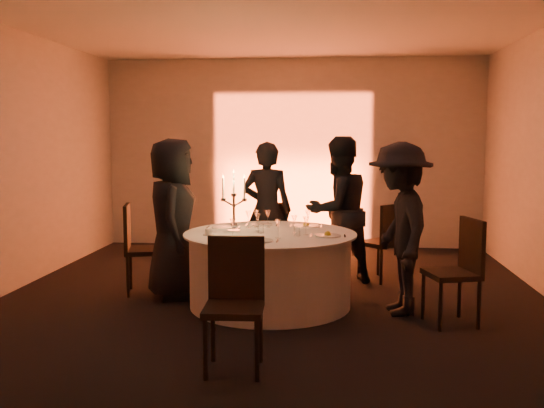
# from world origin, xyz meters

# --- Properties ---
(floor) EXTENTS (7.00, 7.00, 0.00)m
(floor) POSITION_xyz_m (0.00, 0.00, 0.00)
(floor) COLOR black
(floor) RESTS_ON ground
(ceiling) EXTENTS (7.00, 7.00, 0.00)m
(ceiling) POSITION_xyz_m (0.00, 0.00, 3.00)
(ceiling) COLOR silver
(ceiling) RESTS_ON wall_back
(wall_back) EXTENTS (7.00, 0.00, 7.00)m
(wall_back) POSITION_xyz_m (0.00, 3.50, 1.50)
(wall_back) COLOR #BDB8AF
(wall_back) RESTS_ON floor
(wall_front) EXTENTS (7.00, 0.00, 7.00)m
(wall_front) POSITION_xyz_m (0.00, -3.50, 1.50)
(wall_front) COLOR #BDB8AF
(wall_front) RESTS_ON floor
(uplighter_fixture) EXTENTS (0.25, 0.12, 0.10)m
(uplighter_fixture) POSITION_xyz_m (0.00, 3.20, 0.05)
(uplighter_fixture) COLOR black
(uplighter_fixture) RESTS_ON floor
(banquet_table) EXTENTS (1.80, 1.80, 0.77)m
(banquet_table) POSITION_xyz_m (0.00, 0.00, 0.38)
(banquet_table) COLOR black
(banquet_table) RESTS_ON floor
(chair_left) EXTENTS (0.54, 0.54, 1.01)m
(chair_left) POSITION_xyz_m (-1.53, 0.34, 0.57)
(chair_left) COLOR black
(chair_left) RESTS_ON floor
(chair_back_left) EXTENTS (0.43, 0.43, 0.92)m
(chair_back_left) POSITION_xyz_m (-0.12, 1.61, 0.52)
(chair_back_left) COLOR black
(chair_back_left) RESTS_ON floor
(chair_back_right) EXTENTS (0.59, 0.59, 0.96)m
(chair_back_right) POSITION_xyz_m (1.29, 1.19, 0.54)
(chair_back_right) COLOR black
(chair_back_right) RESTS_ON floor
(chair_right) EXTENTS (0.54, 0.54, 1.00)m
(chair_right) POSITION_xyz_m (1.84, -0.46, 0.57)
(chair_right) COLOR black
(chair_right) RESTS_ON floor
(chair_front) EXTENTS (0.46, 0.46, 1.00)m
(chair_front) POSITION_xyz_m (-0.09, -1.74, 0.57)
(chair_front) COLOR black
(chair_front) RESTS_ON floor
(guest_left) EXTENTS (0.71, 0.95, 1.75)m
(guest_left) POSITION_xyz_m (-1.10, 0.22, 0.87)
(guest_left) COLOR black
(guest_left) RESTS_ON floor
(guest_back_left) EXTENTS (0.67, 0.49, 1.71)m
(guest_back_left) POSITION_xyz_m (-0.17, 1.25, 0.85)
(guest_back_left) COLOR black
(guest_back_left) RESTS_ON floor
(guest_back_right) EXTENTS (1.09, 1.05, 1.77)m
(guest_back_right) POSITION_xyz_m (0.71, 1.00, 0.89)
(guest_back_right) COLOR black
(guest_back_right) RESTS_ON floor
(guest_right) EXTENTS (0.76, 1.18, 1.72)m
(guest_right) POSITION_xyz_m (1.31, -0.15, 0.86)
(guest_right) COLOR black
(guest_right) RESTS_ON floor
(plate_left) EXTENTS (0.36, 0.25, 0.01)m
(plate_left) POSITION_xyz_m (-0.55, 0.29, 0.78)
(plate_left) COLOR white
(plate_left) RESTS_ON banquet_table
(plate_back_left) EXTENTS (0.35, 0.25, 0.01)m
(plate_back_left) POSITION_xyz_m (-0.15, 0.52, 0.78)
(plate_back_left) COLOR white
(plate_back_left) RESTS_ON banquet_table
(plate_back_right) EXTENTS (0.35, 0.29, 0.08)m
(plate_back_right) POSITION_xyz_m (0.35, 0.48, 0.79)
(plate_back_right) COLOR white
(plate_back_right) RESTS_ON banquet_table
(plate_right) EXTENTS (0.36, 0.26, 0.08)m
(plate_right) POSITION_xyz_m (0.60, -0.17, 0.79)
(plate_right) COLOR white
(plate_right) RESTS_ON banquet_table
(plate_front) EXTENTS (0.36, 0.26, 0.01)m
(plate_front) POSITION_xyz_m (-0.05, -0.52, 0.78)
(plate_front) COLOR white
(plate_front) RESTS_ON banquet_table
(coffee_cup) EXTENTS (0.11, 0.11, 0.07)m
(coffee_cup) POSITION_xyz_m (-0.61, -0.21, 0.80)
(coffee_cup) COLOR white
(coffee_cup) RESTS_ON banquet_table
(candelabra) EXTENTS (0.28, 0.13, 0.66)m
(candelabra) POSITION_xyz_m (-0.39, 0.03, 1.00)
(candelabra) COLOR silver
(candelabra) RESTS_ON banquet_table
(wine_glass_a) EXTENTS (0.07, 0.07, 0.19)m
(wine_glass_a) POSITION_xyz_m (-0.34, -0.33, 0.91)
(wine_glass_a) COLOR white
(wine_glass_a) RESTS_ON banquet_table
(wine_glass_b) EXTENTS (0.07, 0.07, 0.19)m
(wine_glass_b) POSITION_xyz_m (0.38, 0.42, 0.91)
(wine_glass_b) COLOR white
(wine_glass_b) RESTS_ON banquet_table
(wine_glass_c) EXTENTS (0.07, 0.07, 0.19)m
(wine_glass_c) POSITION_xyz_m (0.25, -0.00, 0.91)
(wine_glass_c) COLOR white
(wine_glass_c) RESTS_ON banquet_table
(wine_glass_d) EXTENTS (0.07, 0.07, 0.19)m
(wine_glass_d) POSITION_xyz_m (0.38, -0.10, 0.91)
(wine_glass_d) COLOR white
(wine_glass_d) RESTS_ON banquet_table
(wine_glass_e) EXTENTS (0.07, 0.07, 0.19)m
(wine_glass_e) POSITION_xyz_m (-0.27, 0.31, 0.91)
(wine_glass_e) COLOR white
(wine_glass_e) RESTS_ON banquet_table
(wine_glass_f) EXTENTS (0.07, 0.07, 0.19)m
(wine_glass_f) POSITION_xyz_m (-0.06, 0.37, 0.91)
(wine_glass_f) COLOR white
(wine_glass_f) RESTS_ON banquet_table
(wine_glass_g) EXTENTS (0.07, 0.07, 0.19)m
(wine_glass_g) POSITION_xyz_m (-0.14, 0.10, 0.91)
(wine_glass_g) COLOR white
(wine_glass_g) RESTS_ON banquet_table
(wine_glass_h) EXTENTS (0.07, 0.07, 0.19)m
(wine_glass_h) POSITION_xyz_m (0.11, -0.33, 0.91)
(wine_glass_h) COLOR white
(wine_glass_h) RESTS_ON banquet_table
(wine_glass_i) EXTENTS (0.07, 0.07, 0.19)m
(wine_glass_i) POSITION_xyz_m (-0.19, 0.38, 0.91)
(wine_glass_i) COLOR white
(wine_glass_i) RESTS_ON banquet_table
(tumbler_a) EXTENTS (0.07, 0.07, 0.09)m
(tumbler_a) POSITION_xyz_m (-0.09, -0.03, 0.82)
(tumbler_a) COLOR white
(tumbler_a) RESTS_ON banquet_table
(tumbler_b) EXTENTS (0.07, 0.07, 0.09)m
(tumbler_b) POSITION_xyz_m (0.29, -0.18, 0.82)
(tumbler_b) COLOR white
(tumbler_b) RESTS_ON banquet_table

